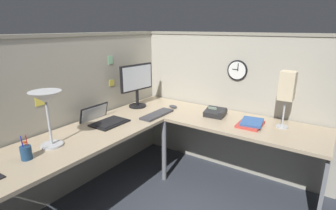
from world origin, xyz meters
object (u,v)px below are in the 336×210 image
at_px(keyboard, 157,114).
at_px(book_stack, 251,123).
at_px(laptop, 103,119).
at_px(wall_clock, 237,70).
at_px(pen_cup, 26,152).
at_px(desk_lamp_dome, 46,102).
at_px(desk_lamp_paper, 287,87).
at_px(monitor, 137,82).
at_px(computer_mouse, 173,107).
at_px(office_phone, 216,113).

bearing_deg(keyboard, book_stack, -73.92).
bearing_deg(laptop, wall_clock, -40.66).
bearing_deg(pen_cup, keyboard, -8.61).
distance_m(keyboard, desk_lamp_dome, 1.15).
distance_m(laptop, desk_lamp_paper, 1.76).
height_order(book_stack, wall_clock, wall_clock).
bearing_deg(laptop, desk_lamp_paper, -60.61).
distance_m(monitor, laptop, 0.64).
bearing_deg(monitor, laptop, -175.33).
bearing_deg(desk_lamp_paper, laptop, 119.39).
xyz_separation_m(computer_mouse, wall_clock, (0.32, -0.62, 0.44)).
xyz_separation_m(desk_lamp_dome, pen_cup, (-0.23, -0.05, -0.31)).
bearing_deg(office_phone, wall_clock, -15.64).
bearing_deg(office_phone, computer_mouse, 90.75).
bearing_deg(pen_cup, office_phone, -24.04).
bearing_deg(laptop, book_stack, -59.68).
relative_size(computer_mouse, wall_clock, 0.47).
height_order(desk_lamp_dome, wall_clock, wall_clock).
bearing_deg(keyboard, desk_lamp_dome, 166.65).
bearing_deg(desk_lamp_dome, computer_mouse, -9.96).
xyz_separation_m(pen_cup, wall_clock, (1.94, -0.81, 0.40)).
relative_size(desk_lamp_paper, wall_clock, 2.41).
height_order(laptop, book_stack, laptop).
distance_m(desk_lamp_paper, wall_clock, 0.62).
xyz_separation_m(desk_lamp_dome, desk_lamp_paper, (1.45, -1.42, 0.02)).
relative_size(monitor, keyboard, 1.16).
relative_size(desk_lamp_dome, desk_lamp_paper, 0.84).
xyz_separation_m(laptop, computer_mouse, (0.78, -0.32, -0.01)).
bearing_deg(book_stack, pen_cup, 144.57).
bearing_deg(office_phone, keyboard, 121.64).
relative_size(keyboard, desk_lamp_dome, 0.97).
bearing_deg(monitor, office_phone, -77.48).
xyz_separation_m(laptop, pen_cup, (-0.84, -0.13, 0.03)).
bearing_deg(wall_clock, book_stack, -140.78).
bearing_deg(desk_lamp_dome, wall_clock, -26.83).
xyz_separation_m(monitor, desk_lamp_dome, (-1.19, -0.13, 0.07)).
bearing_deg(desk_lamp_paper, monitor, 99.61).
relative_size(pen_cup, desk_lamp_paper, 0.34).
bearing_deg(desk_lamp_dome, laptop, 7.68).
xyz_separation_m(laptop, office_phone, (0.79, -0.86, 0.01)).
bearing_deg(monitor, desk_lamp_dome, -173.79).
xyz_separation_m(computer_mouse, pen_cup, (-1.61, 0.19, 0.04)).
bearing_deg(desk_lamp_dome, desk_lamp_paper, -44.38).
distance_m(office_phone, wall_clock, 0.53).
bearing_deg(office_phone, desk_lamp_dome, 150.88).
bearing_deg(laptop, monitor, 4.67).
xyz_separation_m(desk_lamp_paper, wall_clock, (0.25, 0.56, 0.07)).
relative_size(monitor, laptop, 1.31).
bearing_deg(office_phone, book_stack, -98.10).
height_order(monitor, desk_lamp_paper, desk_lamp_paper).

